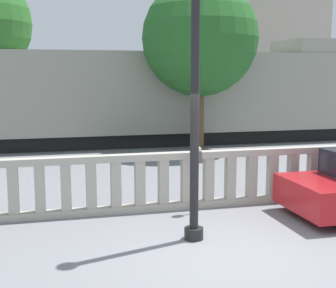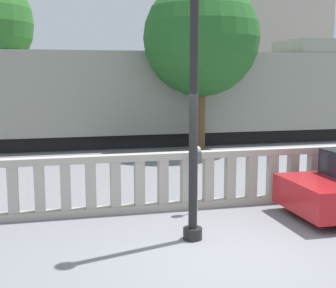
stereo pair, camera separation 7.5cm
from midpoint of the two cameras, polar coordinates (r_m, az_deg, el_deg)
name	(u,v)px [view 1 (the left image)]	position (r m, az deg, el deg)	size (l,w,h in m)	color
ground_plane	(235,255)	(7.61, 7.84, -13.30)	(160.00, 160.00, 0.00)	slate
balustrade	(186,180)	(9.88, 2.01, -4.43)	(16.45, 0.24, 1.21)	#ADA599
lamppost	(195,64)	(7.74, 3.05, 9.74)	(0.33, 0.33, 5.83)	black
parking_meter	(198,159)	(9.43, 3.40, -1.82)	(0.18, 0.18, 1.39)	silver
train_near	(82,97)	(18.76, -10.55, 5.65)	(23.76, 3.15, 4.26)	black
train_far	(99,89)	(35.05, -8.44, 6.68)	(18.79, 2.71, 3.89)	black
building_block	(241,12)	(33.66, 8.84, 15.66)	(10.18, 6.10, 14.11)	#ADA393
tree_right	(200,38)	(17.16, 3.79, 12.74)	(4.17, 4.17, 6.18)	brown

